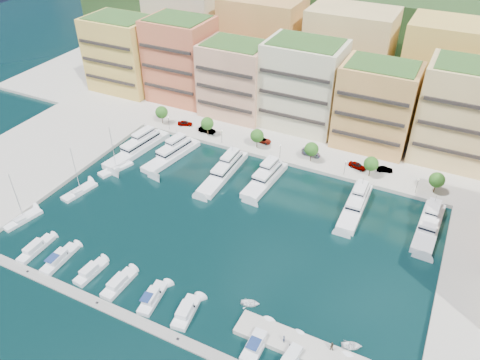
# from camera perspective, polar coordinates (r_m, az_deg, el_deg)

# --- Properties ---
(ground) EXTENTS (400.00, 400.00, 0.00)m
(ground) POSITION_cam_1_polar(r_m,az_deg,el_deg) (106.61, -1.59, -5.90)
(ground) COLOR black
(ground) RESTS_ON ground
(north_quay) EXTENTS (220.00, 64.00, 2.00)m
(north_quay) POSITION_cam_1_polar(r_m,az_deg,el_deg) (154.69, 9.24, 7.91)
(north_quay) COLOR #9E998E
(north_quay) RESTS_ON ground
(west_quay) EXTENTS (34.00, 76.00, 2.00)m
(west_quay) POSITION_cam_1_polar(r_m,az_deg,el_deg) (137.40, -26.84, 0.36)
(west_quay) COLOR #9E998E
(west_quay) RESTS_ON ground
(hillside) EXTENTS (240.00, 40.00, 58.00)m
(hillside) POSITION_cam_1_polar(r_m,az_deg,el_deg) (197.33, 13.85, 13.55)
(hillside) COLOR #1B3314
(hillside) RESTS_ON ground
(south_pontoon) EXTENTS (72.00, 2.20, 0.35)m
(south_pontoon) POSITION_cam_1_polar(r_m,az_deg,el_deg) (91.02, -12.54, -16.46)
(south_pontoon) COLOR gray
(south_pontoon) RESTS_ON ground
(finger_pier) EXTENTS (32.00, 5.00, 2.00)m
(finger_pier) POSITION_cam_1_polar(r_m,az_deg,el_deg) (85.83, 10.15, -20.56)
(finger_pier) COLOR #9E998E
(finger_pier) RESTS_ON ground
(apartment_0) EXTENTS (22.00, 16.50, 24.80)m
(apartment_0) POSITION_cam_1_polar(r_m,az_deg,el_deg) (169.08, -14.11, 14.70)
(apartment_0) COLOR gold
(apartment_0) RESTS_ON north_quay
(apartment_1) EXTENTS (20.00, 16.50, 26.80)m
(apartment_1) POSITION_cam_1_polar(r_m,az_deg,el_deg) (157.68, -7.24, 14.35)
(apartment_1) COLOR #C16840
(apartment_1) RESTS_ON north_quay
(apartment_2) EXTENTS (20.00, 15.50, 22.80)m
(apartment_2) POSITION_cam_1_polar(r_m,az_deg,el_deg) (146.96, -0.53, 12.17)
(apartment_2) COLOR #E7A981
(apartment_2) RESTS_ON north_quay
(apartment_3) EXTENTS (22.00, 16.50, 25.80)m
(apartment_3) POSITION_cam_1_polar(r_m,az_deg,el_deg) (140.65, 7.65, 11.42)
(apartment_3) COLOR beige
(apartment_3) RESTS_ON north_quay
(apartment_4) EXTENTS (20.00, 15.50, 23.80)m
(apartment_4) POSITION_cam_1_polar(r_m,az_deg,el_deg) (134.64, 16.22, 8.68)
(apartment_4) COLOR #E39C55
(apartment_4) RESTS_ON north_quay
(apartment_5) EXTENTS (22.00, 16.50, 26.80)m
(apartment_5) POSITION_cam_1_polar(r_m,az_deg,el_deg) (134.65, 25.63, 7.21)
(apartment_5) COLOR #E7C47A
(apartment_5) RESTS_ON north_quay
(backblock_0) EXTENTS (26.00, 18.00, 30.00)m
(backblock_0) POSITION_cam_1_polar(r_m,az_deg,el_deg) (180.20, -6.47, 17.68)
(backblock_0) COLOR beige
(backblock_0) RESTS_ON north_quay
(backblock_1) EXTENTS (26.00, 18.00, 30.00)m
(backblock_1) POSITION_cam_1_polar(r_m,az_deg,el_deg) (166.68, 2.70, 16.38)
(backblock_1) COLOR #E39C55
(backblock_1) RESTS_ON north_quay
(backblock_2) EXTENTS (26.00, 18.00, 30.00)m
(backblock_2) POSITION_cam_1_polar(r_m,az_deg,el_deg) (157.78, 13.01, 14.41)
(backblock_2) COLOR #E7C47A
(backblock_2) RESTS_ON north_quay
(backblock_3) EXTENTS (26.00, 18.00, 30.00)m
(backblock_3) POSITION_cam_1_polar(r_m,az_deg,el_deg) (154.29, 23.94, 11.79)
(backblock_3) COLOR gold
(backblock_3) RESTS_ON north_quay
(tree_0) EXTENTS (3.80, 3.80, 5.65)m
(tree_0) POSITION_cam_1_polar(r_m,az_deg,el_deg) (145.62, -9.54, 8.15)
(tree_0) COLOR #473323
(tree_0) RESTS_ON north_quay
(tree_1) EXTENTS (3.80, 3.80, 5.65)m
(tree_1) POSITION_cam_1_polar(r_m,az_deg,el_deg) (137.70, -4.01, 6.89)
(tree_1) COLOR #473323
(tree_1) RESTS_ON north_quay
(tree_2) EXTENTS (3.80, 3.80, 5.65)m
(tree_2) POSITION_cam_1_polar(r_m,az_deg,el_deg) (131.26, 2.09, 5.41)
(tree_2) COLOR #473323
(tree_2) RESTS_ON north_quay
(tree_3) EXTENTS (3.80, 3.80, 5.65)m
(tree_3) POSITION_cam_1_polar(r_m,az_deg,el_deg) (126.52, 8.71, 3.74)
(tree_3) COLOR #473323
(tree_3) RESTS_ON north_quay
(tree_4) EXTENTS (3.80, 3.80, 5.65)m
(tree_4) POSITION_cam_1_polar(r_m,az_deg,el_deg) (123.69, 15.70, 1.91)
(tree_4) COLOR #473323
(tree_4) RESTS_ON north_quay
(tree_5) EXTENTS (3.80, 3.80, 5.65)m
(tree_5) POSITION_cam_1_polar(r_m,az_deg,el_deg) (122.89, 22.88, 0.00)
(tree_5) COLOR #473323
(tree_5) RESTS_ON north_quay
(lamppost_0) EXTENTS (0.30, 0.30, 4.20)m
(lamppost_0) POSITION_cam_1_polar(r_m,az_deg,el_deg) (142.29, -8.69, 7.13)
(lamppost_0) COLOR black
(lamppost_0) RESTS_ON north_quay
(lamppost_1) EXTENTS (0.30, 0.30, 4.20)m
(lamppost_1) POSITION_cam_1_polar(r_m,az_deg,el_deg) (133.79, -2.24, 5.58)
(lamppost_1) COLOR black
(lamppost_1) RESTS_ON north_quay
(lamppost_2) EXTENTS (0.30, 0.30, 4.20)m
(lamppost_2) POSITION_cam_1_polar(r_m,az_deg,el_deg) (127.29, 4.93, 3.77)
(lamppost_2) COLOR black
(lamppost_2) RESTS_ON north_quay
(lamppost_3) EXTENTS (0.30, 0.30, 4.20)m
(lamppost_3) POSITION_cam_1_polar(r_m,az_deg,el_deg) (123.10, 12.70, 1.74)
(lamppost_3) COLOR black
(lamppost_3) RESTS_ON north_quay
(lamppost_4) EXTENTS (0.30, 0.30, 4.20)m
(lamppost_4) POSITION_cam_1_polar(r_m,az_deg,el_deg) (121.46, 20.82, -0.43)
(lamppost_4) COLOR black
(lamppost_4) RESTS_ON north_quay
(yacht_0) EXTENTS (7.08, 23.18, 7.30)m
(yacht_0) POSITION_cam_1_polar(r_m,az_deg,el_deg) (135.93, -12.20, 3.98)
(yacht_0) COLOR silver
(yacht_0) RESTS_ON ground
(yacht_1) EXTENTS (7.58, 20.19, 7.30)m
(yacht_1) POSITION_cam_1_polar(r_m,az_deg,el_deg) (131.35, -8.18, 3.21)
(yacht_1) COLOR silver
(yacht_1) RESTS_ON ground
(yacht_2) EXTENTS (4.60, 21.77, 7.30)m
(yacht_2) POSITION_cam_1_polar(r_m,az_deg,el_deg) (123.15, -1.87, 1.25)
(yacht_2) COLOR silver
(yacht_2) RESTS_ON ground
(yacht_3) EXTENTS (5.77, 18.12, 7.30)m
(yacht_3) POSITION_cam_1_polar(r_m,az_deg,el_deg) (120.53, 3.18, 0.35)
(yacht_3) COLOR silver
(yacht_3) RESTS_ON ground
(yacht_5) EXTENTS (4.57, 19.15, 7.30)m
(yacht_5) POSITION_cam_1_polar(r_m,az_deg,el_deg) (114.89, 13.95, -2.82)
(yacht_5) COLOR silver
(yacht_5) RESTS_ON ground
(yacht_6) EXTENTS (5.14, 18.79, 7.30)m
(yacht_6) POSITION_cam_1_polar(r_m,az_deg,el_deg) (114.22, 22.10, -4.97)
(yacht_6) COLOR silver
(yacht_6) RESTS_ON ground
(cruiser_0) EXTENTS (2.62, 9.06, 2.55)m
(cruiser_0) POSITION_cam_1_polar(r_m,az_deg,el_deg) (109.91, -23.64, -7.70)
(cruiser_0) COLOR silver
(cruiser_0) RESTS_ON ground
(cruiser_1) EXTENTS (3.02, 9.27, 2.66)m
(cruiser_1) POSITION_cam_1_polar(r_m,az_deg,el_deg) (105.64, -21.16, -8.96)
(cruiser_1) COLOR silver
(cruiser_1) RESTS_ON ground
(cruiser_2) EXTENTS (2.94, 7.71, 2.55)m
(cruiser_2) POSITION_cam_1_polar(r_m,az_deg,el_deg) (100.79, -17.74, -10.64)
(cruiser_2) COLOR silver
(cruiser_2) RESTS_ON ground
(cruiser_3) EXTENTS (2.94, 8.26, 2.55)m
(cruiser_3) POSITION_cam_1_polar(r_m,az_deg,el_deg) (96.99, -14.56, -12.16)
(cruiser_3) COLOR silver
(cruiser_3) RESTS_ON ground
(cruiser_4) EXTENTS (3.63, 8.45, 2.66)m
(cruiser_4) POSITION_cam_1_polar(r_m,az_deg,el_deg) (93.16, -10.63, -13.97)
(cruiser_4) COLOR silver
(cruiser_4) RESTS_ON ground
(cruiser_5) EXTENTS (3.88, 8.12, 2.55)m
(cruiser_5) POSITION_cam_1_polar(r_m,az_deg,el_deg) (90.13, -6.60, -15.72)
(cruiser_5) COLOR silver
(cruiser_5) RESTS_ON ground
(cruiser_7) EXTENTS (2.88, 8.86, 2.66)m
(cruiser_7) POSITION_cam_1_polar(r_m,az_deg,el_deg) (85.72, 2.11, -19.17)
(cruiser_7) COLOR silver
(cruiser_7) RESTS_ON ground
(cruiser_8) EXTENTS (3.59, 8.84, 2.55)m
(cruiser_8) POSITION_cam_1_polar(r_m,az_deg,el_deg) (84.53, 6.35, -20.66)
(cruiser_8) COLOR silver
(cruiser_8) RESTS_ON ground
(sailboat_2) EXTENTS (5.51, 9.90, 13.20)m
(sailboat_2) POSITION_cam_1_polar(r_m,az_deg,el_deg) (129.34, -14.92, 1.29)
(sailboat_2) COLOR silver
(sailboat_2) RESTS_ON ground
(sailboat_1) EXTENTS (4.39, 9.66, 13.20)m
(sailboat_1) POSITION_cam_1_polar(r_m,az_deg,el_deg) (123.47, -19.00, -1.37)
(sailboat_1) COLOR silver
(sailboat_1) RESTS_ON ground
(sailboat_0) EXTENTS (4.54, 9.37, 13.20)m
(sailboat_0) POSITION_cam_1_polar(r_m,az_deg,el_deg) (119.50, -25.00, -4.40)
(sailboat_0) COLOR silver
(sailboat_0) RESTS_ON ground
(tender_0) EXTENTS (4.23, 3.58, 0.75)m
(tender_0) POSITION_cam_1_polar(r_m,az_deg,el_deg) (91.14, 1.26, -14.79)
(tender_0) COLOR white
(tender_0) RESTS_ON ground
(tender_2) EXTENTS (4.26, 3.68, 0.74)m
(tender_2) POSITION_cam_1_polar(r_m,az_deg,el_deg) (87.65, 13.46, -19.07)
(tender_2) COLOR white
(tender_2) RESTS_ON ground
(car_0) EXTENTS (4.77, 3.30, 1.51)m
(car_0) POSITION_cam_1_polar(r_m,az_deg,el_deg) (144.78, -6.72, 6.90)
(car_0) COLOR gray
(car_0) RESTS_ON north_quay
(car_1) EXTENTS (5.17, 1.80, 1.70)m
(car_1) POSITION_cam_1_polar(r_m,az_deg,el_deg) (140.27, -4.06, 6.11)
(car_1) COLOR gray
(car_1) RESTS_ON north_quay
(car_2) EXTENTS (4.93, 2.36, 1.36)m
(car_2) POSITION_cam_1_polar(r_m,az_deg,el_deg) (135.28, 2.81, 4.88)
(car_2) COLOR gray
(car_2) RESTS_ON north_quay
(car_3) EXTENTS (5.34, 2.40, 1.52)m
(car_3) POSITION_cam_1_polar(r_m,az_deg,el_deg) (130.47, 8.66, 3.26)
(car_3) COLOR gray
(car_3) RESTS_ON north_quay
(car_4) EXTENTS (5.03, 2.93, 1.61)m
(car_4) POSITION_cam_1_polar(r_m,az_deg,el_deg) (127.53, 14.11, 1.72)
(car_4) COLOR gray
(car_4) RESTS_ON north_quay
(car_5) EXTENTS (4.35, 2.49, 1.35)m
(car_5) POSITION_cam_1_polar(r_m,az_deg,el_deg) (128.16, 17.23, 1.24)
(car_5) COLOR gray
(car_5) RESTS_ON north_quay
(person_0) EXTENTS (0.66, 0.70, 1.61)m
(person_0) POSITION_cam_1_polar(r_m,az_deg,el_deg) (84.91, 5.38, -18.71)
(person_0) COLOR #242E48
(person_0) RESTS_ON finger_pier
(person_1) EXTENTS (0.99, 0.84, 1.80)m
(person_1) POSITION_cam_1_polar(r_m,az_deg,el_deg) (85.03, 11.10, -19.26)
(person_1) COLOR #47392A
(person_1) RESTS_ON finger_pier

